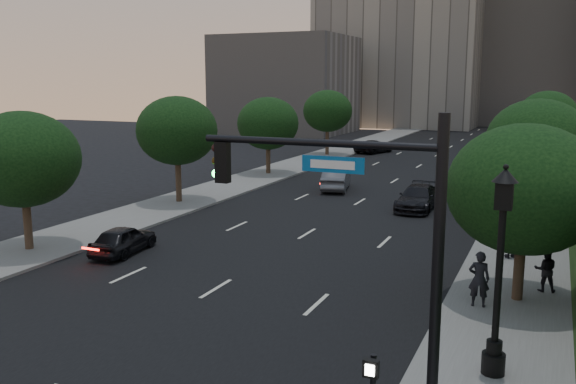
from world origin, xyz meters
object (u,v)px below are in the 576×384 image
at_px(traffic_signal_mast, 385,269).
at_px(pedestrian_a, 479,279).
at_px(sedan_near_right, 418,198).
at_px(sedan_far_right, 469,162).
at_px(street_lamp, 498,282).
at_px(sedan_far_left, 374,146).
at_px(pedestrian_c, 513,236).
at_px(sedan_near_left, 123,239).
at_px(pedestrian_b, 546,270).
at_px(sedan_mid_left, 336,179).

distance_m(traffic_signal_mast, pedestrian_a, 8.66).
relative_size(traffic_signal_mast, sedan_near_right, 1.41).
bearing_deg(sedan_far_right, sedan_near_right, -80.81).
bearing_deg(street_lamp, traffic_signal_mast, -121.46).
height_order(sedan_far_left, sedan_far_right, sedan_far_right).
bearing_deg(pedestrian_a, pedestrian_c, -103.08).
height_order(sedan_near_left, sedan_far_right, sedan_far_right).
relative_size(traffic_signal_mast, sedan_near_left, 1.84).
bearing_deg(sedan_far_left, pedestrian_b, 132.48).
distance_m(street_lamp, pedestrian_c, 11.38).
bearing_deg(sedan_near_left, pedestrian_c, -166.75).
height_order(sedan_near_right, pedestrian_a, pedestrian_a).
height_order(street_lamp, sedan_near_right, street_lamp).
xyz_separation_m(sedan_near_left, pedestrian_a, (15.32, -0.72, 0.45)).
relative_size(traffic_signal_mast, pedestrian_b, 4.36).
height_order(traffic_signal_mast, sedan_near_left, traffic_signal_mast).
height_order(street_lamp, pedestrian_a, street_lamp).
height_order(sedan_near_left, pedestrian_c, pedestrian_c).
distance_m(sedan_mid_left, pedestrian_c, 18.36).
height_order(street_lamp, sedan_near_left, street_lamp).
bearing_deg(sedan_near_left, traffic_signal_mast, 141.39).
relative_size(traffic_signal_mast, sedan_mid_left, 1.48).
height_order(sedan_near_left, sedan_mid_left, sedan_mid_left).
distance_m(sedan_near_right, pedestrian_c, 10.77).
height_order(traffic_signal_mast, street_lamp, traffic_signal_mast).
distance_m(sedan_near_left, sedan_far_right, 33.77).
height_order(traffic_signal_mast, pedestrian_a, traffic_signal_mast).
bearing_deg(sedan_far_left, traffic_signal_mast, 124.71).
bearing_deg(street_lamp, pedestrian_a, 101.09).
bearing_deg(sedan_mid_left, pedestrian_b, 116.22).
xyz_separation_m(sedan_far_left, pedestrian_b, (17.72, -40.25, 0.27)).
xyz_separation_m(street_lamp, sedan_far_right, (-5.51, 37.56, -1.83)).
bearing_deg(street_lamp, sedan_near_left, 161.18).
bearing_deg(sedan_near_right, street_lamp, -72.59).
relative_size(street_lamp, pedestrian_b, 3.50).
bearing_deg(traffic_signal_mast, sedan_far_left, 105.99).
distance_m(sedan_near_left, sedan_mid_left, 19.36).
height_order(sedan_near_left, sedan_far_left, sedan_far_left).
relative_size(sedan_far_left, sedan_near_right, 1.00).
xyz_separation_m(street_lamp, sedan_near_left, (-16.27, 5.54, -1.99)).
relative_size(sedan_far_left, pedestrian_c, 2.59).
distance_m(sedan_near_left, pedestrian_b, 17.43).
bearing_deg(sedan_near_left, pedestrian_a, 170.80).
xyz_separation_m(street_lamp, sedan_far_left, (-16.66, 47.58, -1.95)).
relative_size(street_lamp, pedestrian_a, 2.95).
bearing_deg(pedestrian_a, sedan_near_left, -10.19).
xyz_separation_m(street_lamp, pedestrian_b, (1.07, 7.32, -1.68)).
relative_size(sedan_near_left, pedestrian_a, 1.99).
xyz_separation_m(sedan_near_left, sedan_mid_left, (3.34, 19.07, 0.13)).
relative_size(traffic_signal_mast, pedestrian_a, 3.68).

